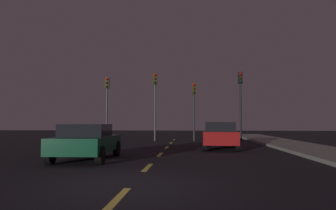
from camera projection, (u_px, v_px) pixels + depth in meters
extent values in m
plane|color=black|center=(161.00, 153.00, 13.73)|extent=(80.00, 80.00, 0.00)
cube|color=gray|center=(327.00, 153.00, 13.16)|extent=(3.00, 40.00, 0.15)
cube|color=#EACC4C|center=(119.00, 198.00, 5.56)|extent=(0.16, 1.60, 0.01)
cube|color=#EACC4C|center=(148.00, 167.00, 9.35)|extent=(0.16, 1.60, 0.01)
cube|color=#EACC4C|center=(160.00, 154.00, 13.13)|extent=(0.16, 1.60, 0.01)
cube|color=#EACC4C|center=(167.00, 147.00, 16.91)|extent=(0.16, 1.60, 0.01)
cube|color=#EACC4C|center=(171.00, 143.00, 20.69)|extent=(0.16, 1.60, 0.01)
cube|color=#EACC4C|center=(174.00, 140.00, 24.47)|extent=(0.16, 1.60, 0.01)
cylinder|color=#4C4C51|center=(107.00, 109.00, 23.55)|extent=(0.14, 0.14, 5.07)
cube|color=#382D0C|center=(107.00, 83.00, 23.68)|extent=(0.32, 0.24, 0.90)
sphere|color=red|center=(107.00, 79.00, 23.54)|extent=(0.20, 0.20, 0.20)
sphere|color=#3F2D0C|center=(107.00, 83.00, 23.52)|extent=(0.20, 0.20, 0.20)
sphere|color=#0C3319|center=(106.00, 87.00, 23.50)|extent=(0.20, 0.20, 0.20)
cylinder|color=#4C4C51|center=(155.00, 107.00, 23.26)|extent=(0.14, 0.14, 5.36)
cube|color=#382D0C|center=(155.00, 79.00, 23.40)|extent=(0.32, 0.24, 0.90)
sphere|color=red|center=(155.00, 75.00, 23.26)|extent=(0.20, 0.20, 0.20)
sphere|color=#3F2D0C|center=(155.00, 79.00, 23.24)|extent=(0.20, 0.20, 0.20)
sphere|color=#0C3319|center=(155.00, 83.00, 23.22)|extent=(0.20, 0.20, 0.20)
cylinder|color=#2D2D30|center=(194.00, 112.00, 23.00)|extent=(0.14, 0.14, 4.55)
cube|color=#382D0C|center=(194.00, 89.00, 23.11)|extent=(0.32, 0.24, 0.90)
sphere|color=red|center=(194.00, 85.00, 22.97)|extent=(0.20, 0.20, 0.20)
sphere|color=#3F2D0C|center=(194.00, 89.00, 22.95)|extent=(0.20, 0.20, 0.20)
sphere|color=#0C3319|center=(194.00, 92.00, 22.94)|extent=(0.20, 0.20, 0.20)
cylinder|color=black|center=(241.00, 106.00, 22.75)|extent=(0.14, 0.14, 5.38)
cube|color=black|center=(240.00, 78.00, 22.89)|extent=(0.32, 0.24, 0.90)
sphere|color=red|center=(241.00, 74.00, 22.75)|extent=(0.20, 0.20, 0.20)
sphere|color=#3F2D0C|center=(241.00, 78.00, 22.73)|extent=(0.20, 0.20, 0.20)
sphere|color=#0C3319|center=(241.00, 81.00, 22.71)|extent=(0.20, 0.20, 0.20)
cube|color=#B21919|center=(220.00, 137.00, 15.94)|extent=(1.98, 3.97, 0.65)
cube|color=black|center=(220.00, 127.00, 15.78)|extent=(1.64, 1.83, 0.49)
cylinder|color=black|center=(205.00, 141.00, 17.40)|extent=(0.26, 0.65, 0.64)
cylinder|color=black|center=(233.00, 142.00, 17.17)|extent=(0.26, 0.65, 0.64)
cylinder|color=black|center=(205.00, 145.00, 14.66)|extent=(0.26, 0.65, 0.64)
cylinder|color=black|center=(238.00, 145.00, 14.44)|extent=(0.26, 0.65, 0.64)
cube|color=#0F4C2D|center=(87.00, 144.00, 11.33)|extent=(2.01, 3.88, 0.58)
cube|color=black|center=(86.00, 130.00, 11.17)|extent=(1.70, 1.78, 0.47)
cylinder|color=black|center=(77.00, 148.00, 12.69)|extent=(0.25, 0.65, 0.64)
cylinder|color=black|center=(117.00, 148.00, 12.63)|extent=(0.25, 0.65, 0.64)
cylinder|color=black|center=(50.00, 155.00, 9.99)|extent=(0.25, 0.65, 0.64)
cylinder|color=black|center=(100.00, 155.00, 9.93)|extent=(0.25, 0.65, 0.64)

